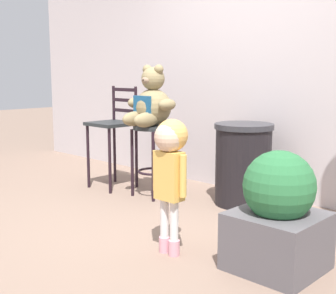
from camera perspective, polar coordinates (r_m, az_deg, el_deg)
ground_plane at (r=3.73m, az=-4.75°, el=-10.18°), size 24.00×24.00×0.00m
building_wall at (r=4.91m, az=11.37°, el=15.24°), size 7.37×0.30×3.53m
bar_stool_with_teddy at (r=4.58m, az=-1.84°, el=0.22°), size 0.40×0.40×0.72m
teddy_bear at (r=4.51m, az=-2.13°, el=5.46°), size 0.56×0.50×0.59m
child_walking at (r=3.07m, az=0.27°, el=-1.28°), size 0.30×0.24×0.93m
trash_bin at (r=4.37m, az=9.32°, el=-2.09°), size 0.55×0.55×0.77m
bar_chair_empty at (r=4.96m, az=-6.76°, el=2.30°), size 0.43×0.43×1.09m
planter_with_shrub at (r=2.98m, az=13.53°, el=-8.31°), size 0.53×0.53×0.77m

